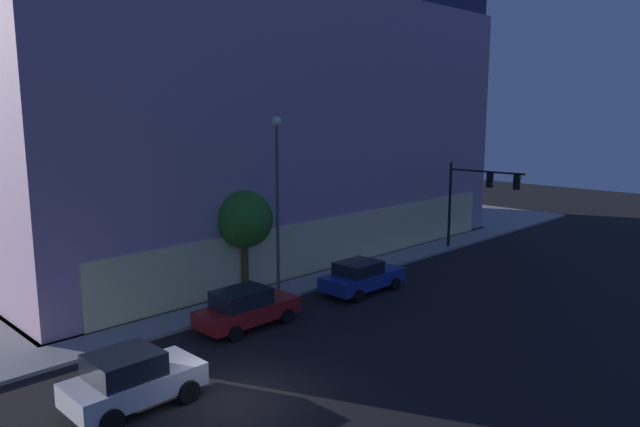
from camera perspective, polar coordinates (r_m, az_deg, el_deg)
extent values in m
plane|color=black|center=(19.33, -8.35, -17.56)|extent=(120.00, 120.00, 0.00)
cube|color=#4C4C51|center=(42.33, -9.90, -2.32)|extent=(32.88, 23.40, 0.15)
cube|color=#F8EDA6|center=(33.61, 1.28, -2.69)|extent=(29.23, 0.60, 2.87)
cube|color=#B18EAC|center=(41.42, -10.22, 8.32)|extent=(32.48, 23.00, 15.50)
cylinder|color=black|center=(39.23, 12.42, 0.85)|extent=(0.18, 0.18, 5.51)
cylinder|color=black|center=(37.79, 15.79, 3.91)|extent=(0.33, 4.92, 0.12)
cube|color=black|center=(37.73, 16.09, 3.12)|extent=(0.33, 0.33, 0.90)
sphere|color=green|center=(37.69, 16.31, 2.68)|extent=(0.18, 0.18, 0.18)
cube|color=black|center=(37.01, 18.48, 2.88)|extent=(0.33, 0.33, 0.90)
sphere|color=green|center=(36.91, 18.75, 3.28)|extent=(0.18, 0.18, 0.18)
cylinder|color=#515151|center=(27.94, -4.13, 0.21)|extent=(0.16, 0.16, 8.12)
sphere|color=#F9EFC6|center=(27.55, -4.23, 8.88)|extent=(0.44, 0.44, 0.44)
cylinder|color=#4B461E|center=(28.98, -7.24, -5.17)|extent=(0.33, 0.33, 2.51)
sphere|color=#2D7023|center=(28.46, -7.35, -0.55)|extent=(2.79, 2.79, 2.79)
cube|color=silver|center=(19.44, -17.47, -15.42)|extent=(4.03, 1.97, 0.71)
cube|color=black|center=(19.03, -18.40, -13.70)|extent=(2.00, 1.77, 0.71)
cube|color=#F9F4CC|center=(20.78, -13.36, -13.53)|extent=(0.12, 0.20, 0.12)
cube|color=#F9F4CC|center=(19.88, -11.49, -14.57)|extent=(0.12, 0.20, 0.12)
cylinder|color=black|center=(20.90, -15.62, -14.55)|extent=(0.72, 0.24, 0.72)
cylinder|color=black|center=(19.38, -12.60, -16.44)|extent=(0.72, 0.24, 0.72)
cylinder|color=black|center=(19.92, -22.08, -16.19)|extent=(0.72, 0.24, 0.72)
cylinder|color=black|center=(18.32, -19.50, -18.41)|extent=(0.72, 0.24, 0.72)
cube|color=maroon|center=(25.04, -6.95, -9.38)|extent=(4.51, 1.80, 0.68)
cube|color=black|center=(24.63, -7.60, -8.05)|extent=(2.25, 1.60, 0.68)
cube|color=#F9F4CC|center=(26.76, -3.99, -8.06)|extent=(0.12, 0.20, 0.12)
cube|color=#F9F4CC|center=(26.03, -2.43, -8.56)|extent=(0.12, 0.20, 0.12)
cylinder|color=black|center=(26.62, -5.79, -8.96)|extent=(0.63, 0.25, 0.63)
cylinder|color=black|center=(25.39, -3.21, -9.87)|extent=(0.63, 0.25, 0.63)
cylinder|color=black|center=(25.03, -10.72, -10.32)|extent=(0.63, 0.25, 0.63)
cylinder|color=black|center=(23.71, -8.24, -11.41)|extent=(0.63, 0.25, 0.63)
cube|color=navy|center=(29.57, 4.13, -6.33)|extent=(4.50, 1.90, 0.67)
cube|color=black|center=(29.15, 3.71, -5.26)|extent=(2.07, 1.71, 0.61)
cube|color=#F9F4CC|center=(31.55, 5.96, -5.32)|extent=(0.12, 0.20, 0.12)
cube|color=#F9F4CC|center=(30.88, 7.61, -5.69)|extent=(0.12, 0.20, 0.12)
cylinder|color=black|center=(31.27, 4.47, -6.08)|extent=(0.63, 0.24, 0.63)
cylinder|color=black|center=(30.14, 7.24, -6.74)|extent=(0.63, 0.24, 0.63)
cylinder|color=black|center=(29.28, 0.92, -7.16)|extent=(0.63, 0.24, 0.63)
cylinder|color=black|center=(28.07, 3.73, -7.94)|extent=(0.63, 0.24, 0.63)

